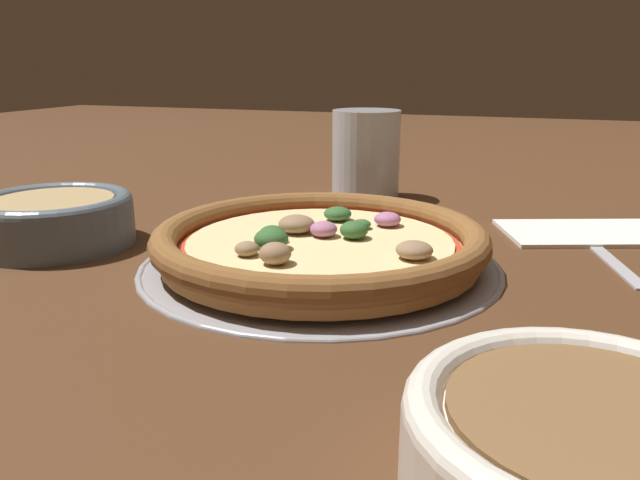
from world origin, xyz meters
TOP-DOWN VIEW (x-y plane):
  - ground_plane at (0.00, 0.00)m, footprint 3.00×3.00m
  - pizza_tray at (0.00, 0.00)m, footprint 0.30×0.30m
  - pizza at (-0.00, 0.00)m, footprint 0.28×0.28m
  - bowl_near at (0.25, 0.03)m, footprint 0.14×0.14m
  - bowl_far at (-0.20, 0.24)m, footprint 0.14×0.14m
  - drinking_cup at (0.04, -0.27)m, footprint 0.08×0.08m
  - napkin at (-0.21, -0.18)m, footprint 0.18×0.14m
  - fork at (-0.22, -0.12)m, footprint 0.06×0.17m

SIDE VIEW (x-z plane):
  - ground_plane at x=0.00m, z-range 0.00..0.00m
  - fork at x=-0.22m, z-range 0.00..0.00m
  - pizza_tray at x=0.00m, z-range 0.00..0.01m
  - napkin at x=-0.21m, z-range 0.00..0.01m
  - pizza at x=0.00m, z-range 0.00..0.04m
  - bowl_far at x=-0.20m, z-range 0.00..0.05m
  - bowl_near at x=0.25m, z-range 0.00..0.05m
  - drinking_cup at x=0.04m, z-range 0.00..0.11m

